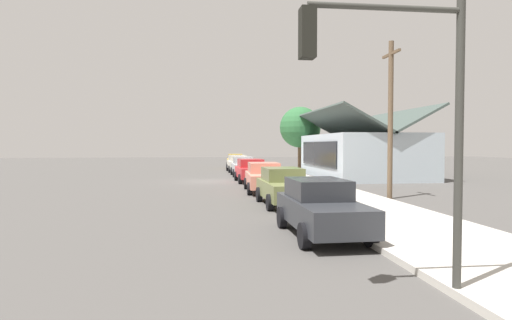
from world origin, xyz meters
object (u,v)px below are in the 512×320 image
at_px(car_olive, 284,186).
at_px(fire_hydrant_red, 322,195).
at_px(car_ivory, 238,163).
at_px(car_silver, 243,166).
at_px(car_mustard, 235,161).
at_px(car_cherry, 251,170).
at_px(car_charcoal, 321,207).
at_px(traffic_light_main, 399,89).
at_px(utility_pole_wooden, 390,117).
at_px(shade_tree, 300,128).
at_px(car_coral, 264,177).

height_order(car_olive, fire_hydrant_red, car_olive).
height_order(car_ivory, car_silver, same).
bearing_deg(fire_hydrant_red, car_mustard, -177.35).
bearing_deg(car_cherry, fire_hydrant_red, 5.71).
bearing_deg(car_mustard, fire_hydrant_red, 4.36).
distance_m(car_silver, car_charcoal, 23.79).
relative_size(car_olive, traffic_light_main, 0.86).
relative_size(car_mustard, car_cherry, 1.07).
bearing_deg(utility_pole_wooden, shade_tree, 178.51).
bearing_deg(shade_tree, utility_pole_wooden, -1.49).
relative_size(car_mustard, traffic_light_main, 0.91).
xyz_separation_m(car_mustard, car_olive, (29.01, -0.06, -0.00)).
relative_size(car_coral, car_charcoal, 1.12).
distance_m(car_ivory, car_olive, 23.21).
relative_size(car_cherry, car_charcoal, 1.00).
relative_size(car_ivory, traffic_light_main, 0.84).
distance_m(car_mustard, car_cherry, 17.41).
relative_size(car_mustard, car_charcoal, 1.07).
distance_m(car_mustard, fire_hydrant_red, 29.92).
xyz_separation_m(car_ivory, car_charcoal, (29.39, 0.03, -0.00)).
relative_size(car_mustard, car_olive, 1.06).
bearing_deg(car_cherry, car_ivory, 178.63).
distance_m(car_coral, traffic_light_main, 16.85).
xyz_separation_m(car_ivory, utility_pole_wooden, (21.71, 5.57, 3.11)).
xyz_separation_m(car_cherry, fire_hydrant_red, (12.47, 1.56, -0.32)).
distance_m(car_coral, car_olive, 5.41).
distance_m(car_ivory, shade_tree, 7.06).
relative_size(car_mustard, utility_pole_wooden, 0.63).
bearing_deg(car_silver, car_ivory, 179.91).
relative_size(utility_pole_wooden, fire_hydrant_red, 10.56).
bearing_deg(car_cherry, traffic_light_main, -1.67).
xyz_separation_m(car_olive, shade_tree, (-23.11, 6.00, 3.49)).
xyz_separation_m(car_cherry, car_olive, (11.60, 0.12, -0.00)).
relative_size(car_silver, fire_hydrant_red, 6.20).
height_order(car_silver, car_olive, same).
xyz_separation_m(car_coral, car_charcoal, (11.58, -0.03, -0.00)).
height_order(car_silver, utility_pole_wooden, utility_pole_wooden).
height_order(car_coral, car_charcoal, same).
bearing_deg(car_charcoal, utility_pole_wooden, 143.04).
height_order(shade_tree, utility_pole_wooden, utility_pole_wooden).
bearing_deg(traffic_light_main, utility_pole_wooden, 156.04).
bearing_deg(car_coral, fire_hydrant_red, 15.88).
height_order(car_ivory, shade_tree, shade_tree).
height_order(car_ivory, car_charcoal, same).
xyz_separation_m(car_cherry, traffic_light_main, (22.84, -0.10, 2.68)).
relative_size(car_olive, fire_hydrant_red, 6.29).
distance_m(car_mustard, car_olive, 29.01).
height_order(car_olive, car_charcoal, same).
height_order(car_cherry, traffic_light_main, traffic_light_main).
height_order(car_cherry, fire_hydrant_red, car_cherry).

